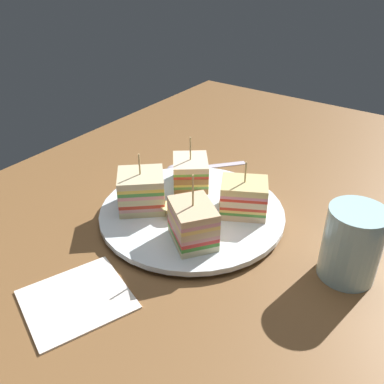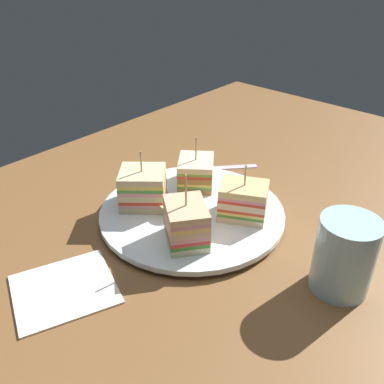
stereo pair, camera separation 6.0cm
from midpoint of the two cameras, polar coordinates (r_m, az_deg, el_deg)
ground_plane at (r=62.70cm, az=-2.73°, el=-4.25°), size 119.83×72.75×1.80cm
plate at (r=61.69cm, az=-2.78°, el=-2.92°), size 26.92×26.92×1.43cm
sandwich_wedge_0 at (r=59.56cm, az=4.15°, el=-0.83°), size 7.58×8.15×8.12cm
sandwich_wedge_1 at (r=66.49cm, az=-2.79°, el=2.62°), size 8.41×8.20×8.23cm
sandwich_wedge_2 at (r=61.35cm, az=-9.63°, el=0.08°), size 8.69×8.75×8.63cm
sandwich_wedge_3 at (r=53.79cm, az=-3.08°, el=-4.38°), size 7.88×8.19×9.83cm
chip_pile at (r=60.31cm, az=-4.14°, el=-2.23°), size 6.89×7.10×2.00cm
spoon at (r=74.93cm, az=-2.84°, el=3.29°), size 12.11×10.94×1.00cm
napkin at (r=51.82cm, az=-18.72°, el=-13.70°), size 14.40×13.82×0.50cm
drinking_glass at (r=52.46cm, az=17.74°, el=-7.44°), size 6.84×6.84×9.33cm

